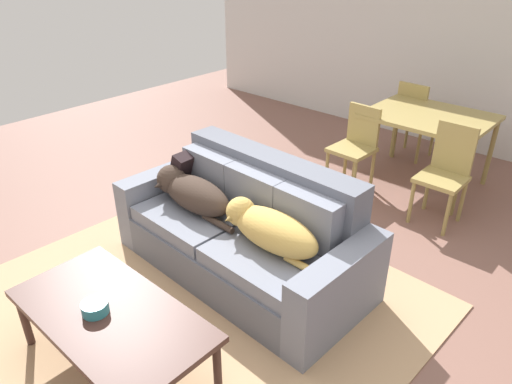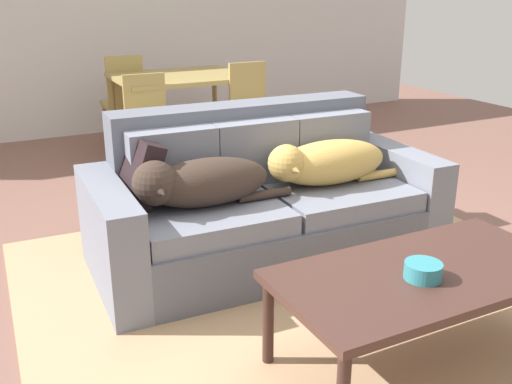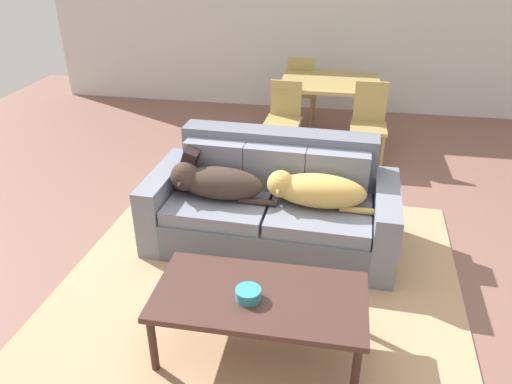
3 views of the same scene
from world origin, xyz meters
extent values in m
plane|color=#7F584C|center=(0.00, 0.00, 0.00)|extent=(10.00, 10.00, 0.00)
cube|color=silver|center=(0.00, 4.00, 1.35)|extent=(8.00, 0.12, 2.70)
cube|color=tan|center=(-0.12, -0.59, 0.01)|extent=(3.10, 3.50, 0.01)
cube|color=slate|center=(-0.12, 0.23, 0.17)|extent=(1.70, 1.00, 0.33)
cube|color=slate|center=(-0.53, 0.25, 0.39)|extent=(0.84, 0.93, 0.12)
cube|color=slate|center=(0.30, 0.22, 0.39)|extent=(0.84, 0.93, 0.12)
cube|color=slate|center=(-0.10, 0.58, 0.68)|extent=(1.67, 0.30, 0.45)
cube|color=slate|center=(-0.63, 0.41, 0.64)|extent=(0.52, 0.18, 0.38)
cube|color=slate|center=(-0.11, 0.39, 0.64)|extent=(0.52, 0.18, 0.38)
cube|color=slate|center=(0.41, 0.37, 0.64)|extent=(0.52, 0.18, 0.38)
cube|color=slate|center=(-1.04, 0.27, 0.30)|extent=(0.22, 0.94, 0.60)
cube|color=slate|center=(0.81, 0.20, 0.30)|extent=(0.22, 0.94, 0.60)
ellipsoid|color=#3A2C24|center=(-0.52, 0.16, 0.58)|extent=(0.71, 0.33, 0.26)
sphere|color=#3A2C24|center=(-0.82, 0.15, 0.62)|extent=(0.24, 0.24, 0.24)
cone|color=#2B211B|center=(-0.82, 0.04, 0.61)|extent=(0.11, 0.13, 0.11)
cylinder|color=#3A2C24|center=(-0.21, 0.09, 0.48)|extent=(0.32, 0.06, 0.05)
ellipsoid|color=tan|center=(0.28, 0.16, 0.58)|extent=(0.74, 0.34, 0.27)
sphere|color=tan|center=(-0.03, 0.15, 0.62)|extent=(0.22, 0.22, 0.22)
cone|color=olive|center=(-0.03, 0.05, 0.61)|extent=(0.10, 0.12, 0.10)
cylinder|color=tan|center=(0.61, 0.09, 0.48)|extent=(0.33, 0.06, 0.05)
cube|color=black|center=(-0.84, 0.38, 0.62)|extent=(0.24, 0.38, 0.40)
cube|color=#432923|center=(0.00, -0.98, 0.43)|extent=(1.30, 0.66, 0.04)
cylinder|color=#39231E|center=(-0.60, -1.27, 0.21)|extent=(0.05, 0.05, 0.41)
cylinder|color=#39231E|center=(0.59, -1.27, 0.21)|extent=(0.05, 0.05, 0.41)
cylinder|color=#39231E|center=(-0.60, -0.70, 0.21)|extent=(0.05, 0.05, 0.41)
cylinder|color=#39231E|center=(0.59, -0.70, 0.21)|extent=(0.05, 0.05, 0.41)
cylinder|color=teal|center=(-0.06, -1.04, 0.49)|extent=(0.16, 0.16, 0.07)
cube|color=#A48E4E|center=(0.24, 2.68, 0.76)|extent=(1.19, 0.98, 0.04)
cylinder|color=olive|center=(-0.31, 2.24, 0.37)|extent=(0.05, 0.05, 0.74)
cylinder|color=olive|center=(0.78, 2.24, 0.37)|extent=(0.05, 0.05, 0.74)
cylinder|color=olive|center=(-0.31, 3.12, 0.37)|extent=(0.05, 0.05, 0.74)
cylinder|color=olive|center=(0.78, 3.12, 0.37)|extent=(0.05, 0.05, 0.74)
cube|color=#A48E4E|center=(-0.25, 2.03, 0.45)|extent=(0.41, 0.41, 0.04)
cube|color=#A48E4E|center=(-0.24, 2.21, 0.68)|extent=(0.36, 0.05, 0.41)
cylinder|color=olive|center=(-0.43, 1.87, 0.22)|extent=(0.04, 0.04, 0.43)
cylinder|color=olive|center=(-0.09, 1.86, 0.22)|extent=(0.04, 0.04, 0.43)
cylinder|color=olive|center=(-0.41, 2.21, 0.22)|extent=(0.04, 0.04, 0.43)
cylinder|color=olive|center=(-0.07, 2.20, 0.22)|extent=(0.04, 0.04, 0.43)
cube|color=#A48E4E|center=(0.71, 2.00, 0.45)|extent=(0.40, 0.40, 0.04)
cube|color=#A48E4E|center=(0.71, 2.18, 0.70)|extent=(0.36, 0.04, 0.46)
cylinder|color=olive|center=(0.54, 1.83, 0.21)|extent=(0.04, 0.04, 0.43)
cylinder|color=olive|center=(0.88, 1.83, 0.21)|extent=(0.04, 0.04, 0.43)
cylinder|color=olive|center=(0.54, 2.17, 0.21)|extent=(0.04, 0.04, 0.43)
cylinder|color=olive|center=(0.88, 2.17, 0.21)|extent=(0.04, 0.04, 0.43)
cube|color=#A48E4E|center=(-0.16, 3.31, 0.42)|extent=(0.42, 0.42, 0.04)
cube|color=#A48E4E|center=(-0.17, 3.13, 0.69)|extent=(0.36, 0.05, 0.48)
cylinder|color=olive|center=(0.02, 3.47, 0.20)|extent=(0.04, 0.04, 0.40)
cylinder|color=olive|center=(-0.32, 3.49, 0.20)|extent=(0.04, 0.04, 0.40)
cylinder|color=olive|center=(0.00, 3.13, 0.20)|extent=(0.04, 0.04, 0.40)
cylinder|color=olive|center=(-0.34, 3.15, 0.20)|extent=(0.04, 0.04, 0.40)
camera|label=1|loc=(2.04, -1.97, 2.37)|focal=33.31mm
camera|label=2|loc=(-1.65, -2.66, 1.60)|focal=41.35mm
camera|label=3|loc=(0.39, -3.26, 2.40)|focal=34.29mm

